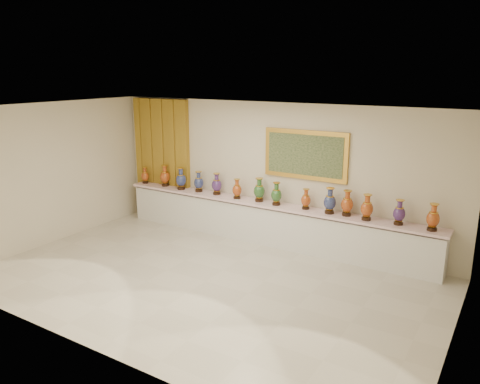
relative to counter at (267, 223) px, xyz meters
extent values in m
plane|color=beige|center=(0.00, -2.27, -0.44)|extent=(8.00, 8.00, 0.00)
plane|color=beige|center=(0.00, 0.23, 1.06)|extent=(8.00, 0.00, 8.00)
plane|color=beige|center=(-4.00, -2.27, 1.06)|extent=(0.00, 5.00, 5.00)
plane|color=beige|center=(4.00, -2.27, 1.06)|extent=(0.00, 5.00, 5.00)
plane|color=white|center=(0.00, -2.27, 2.56)|extent=(8.00, 8.00, 0.00)
cube|color=#A48323|center=(-3.03, 0.17, 1.06)|extent=(1.64, 0.14, 2.95)
cube|color=gold|center=(0.75, 0.19, 1.54)|extent=(1.80, 0.06, 1.00)
cube|color=#1B341A|center=(0.75, 0.16, 1.54)|extent=(1.62, 0.02, 0.82)
cube|color=white|center=(0.00, 0.00, -0.03)|extent=(7.20, 0.42, 0.81)
cube|color=#FED6D8|center=(0.00, -0.02, 0.44)|extent=(7.28, 0.48, 0.05)
cylinder|color=black|center=(-3.45, -0.02, 0.48)|extent=(0.14, 0.14, 0.04)
cone|color=gold|center=(-3.45, -0.02, 0.53)|extent=(0.13, 0.13, 0.03)
ellipsoid|color=maroon|center=(-3.45, -0.02, 0.64)|extent=(0.23, 0.23, 0.24)
cylinder|color=gold|center=(-3.45, -0.02, 0.74)|extent=(0.13, 0.13, 0.01)
cylinder|color=maroon|center=(-3.45, -0.02, 0.79)|extent=(0.08, 0.08, 0.09)
cone|color=maroon|center=(-3.45, -0.02, 0.85)|extent=(0.13, 0.13, 0.03)
cylinder|color=gold|center=(-3.45, -0.02, 0.87)|extent=(0.13, 0.13, 0.01)
cylinder|color=black|center=(-2.84, 0.02, 0.49)|extent=(0.18, 0.18, 0.05)
cone|color=gold|center=(-2.84, 0.02, 0.55)|extent=(0.16, 0.16, 0.03)
ellipsoid|color=maroon|center=(-2.84, 0.02, 0.69)|extent=(0.31, 0.31, 0.30)
cylinder|color=gold|center=(-2.84, 0.02, 0.81)|extent=(0.16, 0.16, 0.01)
cylinder|color=maroon|center=(-2.84, 0.02, 0.88)|extent=(0.10, 0.10, 0.11)
cone|color=maroon|center=(-2.84, 0.02, 0.95)|extent=(0.16, 0.16, 0.04)
cylinder|color=gold|center=(-2.84, 0.02, 0.97)|extent=(0.17, 0.17, 0.01)
cylinder|color=black|center=(-2.29, -0.04, 0.49)|extent=(0.18, 0.18, 0.05)
cone|color=gold|center=(-2.29, -0.04, 0.55)|extent=(0.16, 0.16, 0.03)
ellipsoid|color=#111B43|center=(-2.29, -0.04, 0.69)|extent=(0.28, 0.28, 0.30)
cylinder|color=gold|center=(-2.29, -0.04, 0.82)|extent=(0.17, 0.17, 0.01)
cylinder|color=#111B43|center=(-2.29, -0.04, 0.88)|extent=(0.10, 0.10, 0.11)
cone|color=#111B43|center=(-2.29, -0.04, 0.96)|extent=(0.17, 0.17, 0.04)
cylinder|color=gold|center=(-2.29, -0.04, 0.98)|extent=(0.17, 0.17, 0.01)
cylinder|color=black|center=(-1.81, 0.01, 0.49)|extent=(0.17, 0.17, 0.05)
cone|color=gold|center=(-1.81, 0.01, 0.54)|extent=(0.15, 0.15, 0.03)
ellipsoid|color=#111B43|center=(-1.81, 0.01, 0.67)|extent=(0.29, 0.29, 0.28)
cylinder|color=gold|center=(-1.81, 0.01, 0.79)|extent=(0.15, 0.15, 0.01)
cylinder|color=#111B43|center=(-1.81, 0.01, 0.85)|extent=(0.09, 0.09, 0.10)
cone|color=#111B43|center=(-1.81, 0.01, 0.92)|extent=(0.15, 0.15, 0.04)
cylinder|color=gold|center=(-1.81, 0.01, 0.94)|extent=(0.16, 0.16, 0.01)
cylinder|color=black|center=(-1.31, 0.01, 0.49)|extent=(0.17, 0.17, 0.05)
cone|color=gold|center=(-1.31, 0.01, 0.54)|extent=(0.15, 0.15, 0.03)
ellipsoid|color=#1E0F49|center=(-1.31, 0.01, 0.68)|extent=(0.25, 0.25, 0.28)
cylinder|color=gold|center=(-1.31, 0.01, 0.80)|extent=(0.16, 0.16, 0.01)
cylinder|color=#1E0F49|center=(-1.31, 0.01, 0.86)|extent=(0.09, 0.09, 0.10)
cone|color=#1E0F49|center=(-1.31, 0.01, 0.93)|extent=(0.16, 0.16, 0.04)
cylinder|color=gold|center=(-1.31, 0.01, 0.95)|extent=(0.16, 0.16, 0.01)
cylinder|color=black|center=(-0.73, -0.05, 0.49)|extent=(0.16, 0.16, 0.04)
cone|color=gold|center=(-0.73, -0.05, 0.53)|extent=(0.14, 0.14, 0.03)
ellipsoid|color=maroon|center=(-0.73, -0.05, 0.66)|extent=(0.23, 0.23, 0.26)
cylinder|color=gold|center=(-0.73, -0.05, 0.76)|extent=(0.14, 0.14, 0.01)
cylinder|color=maroon|center=(-0.73, -0.05, 0.82)|extent=(0.08, 0.08, 0.09)
cone|color=maroon|center=(-0.73, -0.05, 0.88)|extent=(0.14, 0.14, 0.03)
cylinder|color=gold|center=(-0.73, -0.05, 0.90)|extent=(0.14, 0.14, 0.01)
cylinder|color=black|center=(-0.21, 0.01, 0.49)|extent=(0.18, 0.18, 0.05)
cone|color=gold|center=(-0.21, 0.01, 0.55)|extent=(0.16, 0.16, 0.03)
ellipsoid|color=black|center=(-0.21, 0.01, 0.69)|extent=(0.28, 0.28, 0.30)
cylinder|color=gold|center=(-0.21, 0.01, 0.81)|extent=(0.16, 0.16, 0.01)
cylinder|color=black|center=(-0.21, 0.01, 0.88)|extent=(0.10, 0.10, 0.11)
cone|color=black|center=(-0.21, 0.01, 0.95)|extent=(0.16, 0.16, 0.04)
cylinder|color=gold|center=(-0.21, 0.01, 0.97)|extent=(0.17, 0.17, 0.01)
cylinder|color=black|center=(0.24, -0.04, 0.49)|extent=(0.17, 0.17, 0.05)
cone|color=gold|center=(0.24, -0.04, 0.54)|extent=(0.15, 0.15, 0.03)
ellipsoid|color=black|center=(0.24, -0.04, 0.67)|extent=(0.26, 0.26, 0.28)
cylinder|color=gold|center=(0.24, -0.04, 0.79)|extent=(0.15, 0.15, 0.01)
cylinder|color=black|center=(0.24, -0.04, 0.85)|extent=(0.09, 0.09, 0.10)
cone|color=black|center=(0.24, -0.04, 0.92)|extent=(0.15, 0.15, 0.04)
cylinder|color=gold|center=(0.24, -0.04, 0.94)|extent=(0.16, 0.16, 0.01)
cylinder|color=black|center=(0.88, 0.01, 0.48)|extent=(0.15, 0.15, 0.04)
cone|color=gold|center=(0.88, 0.01, 0.53)|extent=(0.13, 0.13, 0.03)
ellipsoid|color=maroon|center=(0.88, 0.01, 0.65)|extent=(0.25, 0.25, 0.24)
cylinder|color=gold|center=(0.88, 0.01, 0.75)|extent=(0.13, 0.13, 0.01)
cylinder|color=maroon|center=(0.88, 0.01, 0.80)|extent=(0.08, 0.08, 0.09)
cone|color=maroon|center=(0.88, 0.01, 0.87)|extent=(0.13, 0.13, 0.03)
cylinder|color=gold|center=(0.88, 0.01, 0.88)|extent=(0.14, 0.14, 0.01)
cylinder|color=black|center=(1.40, -0.02, 0.49)|extent=(0.18, 0.18, 0.05)
cone|color=gold|center=(1.40, -0.02, 0.55)|extent=(0.16, 0.16, 0.03)
ellipsoid|color=#111B43|center=(1.40, -0.02, 0.69)|extent=(0.24, 0.24, 0.30)
cylinder|color=gold|center=(1.40, -0.02, 0.82)|extent=(0.16, 0.16, 0.01)
cylinder|color=#111B43|center=(1.40, -0.02, 0.88)|extent=(0.10, 0.10, 0.11)
cone|color=#111B43|center=(1.40, -0.02, 0.96)|extent=(0.16, 0.16, 0.04)
cylinder|color=gold|center=(1.40, -0.02, 0.98)|extent=(0.17, 0.17, 0.01)
cylinder|color=black|center=(1.74, 0.02, 0.49)|extent=(0.18, 0.18, 0.05)
cone|color=gold|center=(1.74, 0.02, 0.54)|extent=(0.16, 0.16, 0.03)
ellipsoid|color=maroon|center=(1.74, 0.02, 0.68)|extent=(0.25, 0.25, 0.29)
cylinder|color=gold|center=(1.74, 0.02, 0.81)|extent=(0.16, 0.16, 0.01)
cylinder|color=maroon|center=(1.74, 0.02, 0.87)|extent=(0.09, 0.09, 0.11)
cone|color=maroon|center=(1.74, 0.02, 0.94)|extent=(0.16, 0.16, 0.04)
cylinder|color=gold|center=(1.74, 0.02, 0.96)|extent=(0.16, 0.16, 0.01)
cylinder|color=black|center=(2.15, -0.06, 0.49)|extent=(0.18, 0.18, 0.05)
cone|color=gold|center=(2.15, -0.06, 0.54)|extent=(0.15, 0.15, 0.03)
ellipsoid|color=maroon|center=(2.15, -0.06, 0.68)|extent=(0.28, 0.28, 0.29)
cylinder|color=gold|center=(2.15, -0.06, 0.80)|extent=(0.16, 0.16, 0.01)
cylinder|color=maroon|center=(2.15, -0.06, 0.87)|extent=(0.09, 0.09, 0.10)
cone|color=maroon|center=(2.15, -0.06, 0.94)|extent=(0.16, 0.16, 0.04)
cylinder|color=gold|center=(2.15, -0.06, 0.96)|extent=(0.16, 0.16, 0.01)
cylinder|color=black|center=(2.73, -0.01, 0.49)|extent=(0.17, 0.17, 0.05)
cone|color=gold|center=(2.73, -0.01, 0.54)|extent=(0.15, 0.15, 0.03)
ellipsoid|color=#1E0F49|center=(2.73, -0.01, 0.67)|extent=(0.23, 0.23, 0.27)
cylinder|color=gold|center=(2.73, -0.01, 0.78)|extent=(0.15, 0.15, 0.01)
cylinder|color=#1E0F49|center=(2.73, -0.01, 0.84)|extent=(0.09, 0.09, 0.10)
cone|color=#1E0F49|center=(2.73, -0.01, 0.91)|extent=(0.15, 0.15, 0.04)
cylinder|color=gold|center=(2.73, -0.01, 0.93)|extent=(0.15, 0.15, 0.01)
cylinder|color=black|center=(3.31, -0.04, 0.49)|extent=(0.17, 0.17, 0.05)
cone|color=gold|center=(3.31, -0.04, 0.54)|extent=(0.15, 0.15, 0.03)
ellipsoid|color=maroon|center=(3.31, -0.04, 0.68)|extent=(0.28, 0.28, 0.28)
cylinder|color=gold|center=(3.31, -0.04, 0.80)|extent=(0.16, 0.16, 0.01)
cylinder|color=maroon|center=(3.31, -0.04, 0.86)|extent=(0.09, 0.09, 0.10)
cone|color=maroon|center=(3.31, -0.04, 0.93)|extent=(0.16, 0.16, 0.04)
cylinder|color=gold|center=(3.31, -0.04, 0.95)|extent=(0.16, 0.16, 0.01)
cube|color=white|center=(-0.67, -0.14, 0.47)|extent=(0.10, 0.06, 0.00)
camera|label=1|loc=(4.53, -8.44, 3.19)|focal=35.00mm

